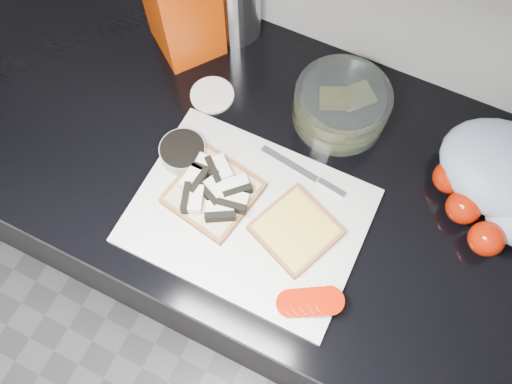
{
  "coord_description": "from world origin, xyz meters",
  "views": [
    {
      "loc": [
        0.1,
        0.8,
        1.73
      ],
      "look_at": [
        -0.05,
        1.11,
        0.95
      ],
      "focal_mm": 35.0,
      "sensor_mm": 36.0,
      "label": 1
    }
  ],
  "objects": [
    {
      "name": "cutting_board",
      "position": [
        -0.05,
        1.08,
        0.91
      ],
      "size": [
        0.4,
        0.3,
        0.01
      ],
      "primitive_type": "cube",
      "color": "silver",
      "rests_on": "countertop"
    },
    {
      "name": "base_cabinet",
      "position": [
        0.0,
        1.2,
        0.43
      ],
      "size": [
        3.5,
        0.6,
        0.86
      ],
      "primitive_type": "cube",
      "color": "black",
      "rests_on": "ground"
    },
    {
      "name": "grocery_bag",
      "position": [
        0.33,
        1.33,
        0.95
      ],
      "size": [
        0.26,
        0.24,
        0.11
      ],
      "rotation": [
        0.0,
        0.0,
        -0.13
      ],
      "color": "#99A5BD",
      "rests_on": "countertop"
    },
    {
      "name": "countertop",
      "position": [
        0.0,
        1.2,
        0.88
      ],
      "size": [
        3.5,
        0.64,
        0.04
      ],
      "primitive_type": "cube",
      "color": "black",
      "rests_on": "base_cabinet"
    },
    {
      "name": "whole_tomatoes",
      "position": [
        0.29,
        1.25,
        0.93
      ],
      "size": [
        0.15,
        0.15,
        0.06
      ],
      "rotation": [
        0.0,
        0.0,
        -0.33
      ],
      "color": "#AF1904",
      "rests_on": "countertop"
    },
    {
      "name": "bread_left",
      "position": [
        -0.12,
        1.09,
        0.93
      ],
      "size": [
        0.16,
        0.16,
        0.04
      ],
      "rotation": [
        0.0,
        0.0,
        -0.17
      ],
      "color": "beige",
      "rests_on": "cutting_board"
    },
    {
      "name": "bread_right",
      "position": [
        0.04,
        1.09,
        0.92
      ],
      "size": [
        0.17,
        0.17,
        0.02
      ],
      "rotation": [
        0.0,
        0.0,
        -0.39
      ],
      "color": "beige",
      "rests_on": "cutting_board"
    },
    {
      "name": "glass_bowl",
      "position": [
        0.02,
        1.34,
        0.94
      ],
      "size": [
        0.18,
        0.18,
        0.08
      ],
      "rotation": [
        0.0,
        0.0,
        0.43
      ],
      "color": "silver",
      "rests_on": "countertop"
    },
    {
      "name": "tub_lid",
      "position": [
        -0.23,
        1.28,
        0.9
      ],
      "size": [
        0.12,
        0.12,
        0.01
      ],
      "primitive_type": "cylinder",
      "rotation": [
        0.0,
        0.0,
        0.43
      ],
      "color": "white",
      "rests_on": "countertop"
    },
    {
      "name": "bread_bag",
      "position": [
        -0.34,
        1.38,
        1.0
      ],
      "size": [
        0.17,
        0.17,
        0.2
      ],
      "primitive_type": "cube",
      "rotation": [
        0.0,
        0.0,
        -0.64
      ],
      "color": "#CC3903",
      "rests_on": "countertop"
    },
    {
      "name": "seed_tub",
      "position": [
        -0.21,
        1.13,
        0.92
      ],
      "size": [
        0.09,
        0.09,
        0.04
      ],
      "color": "gray",
      "rests_on": "countertop"
    },
    {
      "name": "knife",
      "position": [
        0.03,
        1.19,
        0.91
      ],
      "size": [
        0.18,
        0.04,
        0.01
      ],
      "rotation": [
        0.0,
        0.0,
        -0.14
      ],
      "color": "silver",
      "rests_on": "cutting_board"
    },
    {
      "name": "tomato_slices",
      "position": [
        0.11,
        0.98,
        0.92
      ],
      "size": [
        0.12,
        0.09,
        0.02
      ],
      "rotation": [
        0.0,
        0.0,
        0.01
      ],
      "color": "#AF1904",
      "rests_on": "cutting_board"
    }
  ]
}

